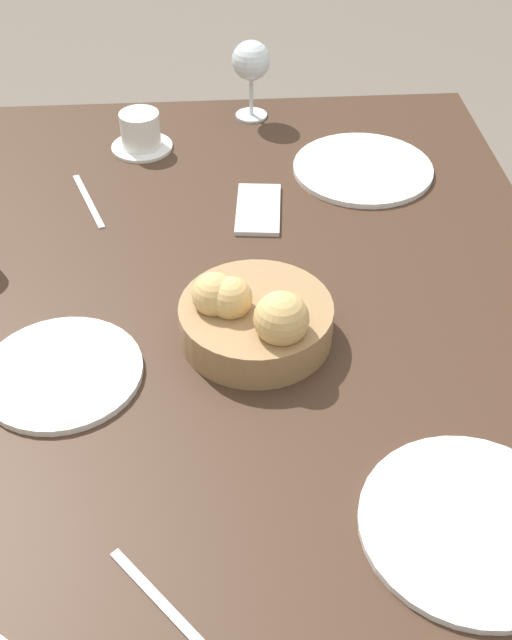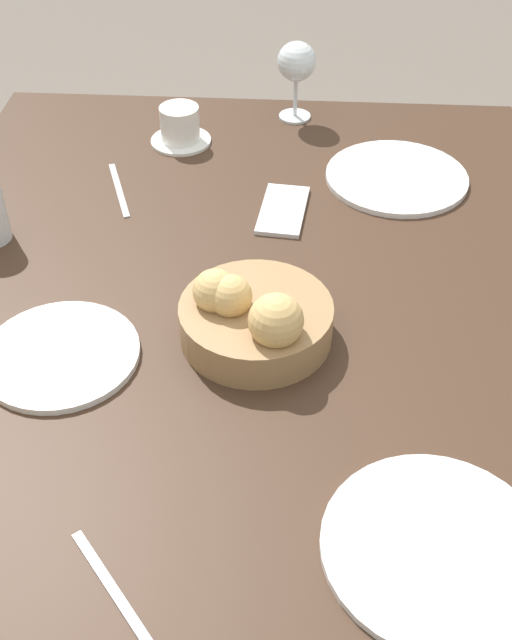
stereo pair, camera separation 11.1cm
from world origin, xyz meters
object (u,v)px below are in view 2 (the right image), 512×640
bread_basket (254,318)px  plate_near_right (397,177)px  fork_silver (116,594)px  plate_near_left (436,548)px  cell_phone (283,210)px  knife_silver (119,190)px  wine_glass (297,64)px  plate_far_center (61,354)px  coffee_cup (180,127)px

bread_basket → plate_near_right: 0.50m
fork_silver → bread_basket: bearing=-16.3°
plate_near_left → cell_phone: 0.68m
knife_silver → cell_phone: bearing=-99.9°
wine_glass → knife_silver: (-0.30, 0.30, -0.11)m
cell_phone → wine_glass: bearing=-1.7°
bread_basket → plate_far_center: (-0.05, 0.26, -0.03)m
plate_far_center → knife_silver: bearing=0.4°
wine_glass → coffee_cup: (-0.12, 0.22, -0.08)m
knife_silver → wine_glass: bearing=-45.6°
plate_far_center → cell_phone: size_ratio=1.38×
plate_far_center → fork_silver: plate_far_center is taller
plate_far_center → wine_glass: (0.72, -0.30, 0.11)m
plate_near_right → knife_silver: 0.50m
wine_glass → fork_silver: wine_glass is taller
plate_near_left → plate_near_right: size_ratio=0.99×
coffee_cup → fork_silver: coffee_cup is taller
knife_silver → plate_far_center: bearing=-179.6°
wine_glass → knife_silver: 0.44m
bread_basket → plate_far_center: size_ratio=0.99×
bread_basket → knife_silver: (0.37, 0.26, -0.04)m
bread_basket → cell_phone: bread_basket is taller
fork_silver → knife_silver: same height
knife_silver → plate_near_right: bearing=-82.2°
wine_glass → coffee_cup: size_ratio=1.34×
cell_phone → fork_silver: bearing=168.6°
plate_near_left → plate_near_right: (0.77, -0.01, 0.00)m
bread_basket → wine_glass: (0.67, -0.04, 0.07)m
cell_phone → knife_silver: bearing=80.1°
plate_far_center → knife_silver: size_ratio=1.24×
plate_near_left → coffee_cup: 0.97m
plate_near_right → wine_glass: size_ratio=1.63×
plate_far_center → knife_silver: 0.43m
plate_far_center → cell_phone: (0.38, -0.29, -0.00)m
plate_far_center → fork_silver: 0.37m
knife_silver → fork_silver: bearing=-169.2°
wine_glass → coffee_cup: bearing=118.2°
plate_near_right → fork_silver: (-0.84, 0.35, -0.00)m
cell_phone → coffee_cup: bearing=41.7°
plate_near_right → fork_silver: bearing=157.7°
bread_basket → plate_near_left: bearing=-146.2°
coffee_cup → fork_silver: bearing=-176.3°
plate_near_left → plate_near_right: same height
bread_basket → coffee_cup: bearing=17.8°
plate_far_center → cell_phone: bearing=-37.5°
cell_phone → plate_near_right: bearing=-59.4°
coffee_cup → cell_phone: bearing=-138.3°
wine_glass → coffee_cup: wine_glass is taller
fork_silver → plate_far_center: bearing=22.6°
plate_far_center → plate_near_left: bearing=-119.7°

